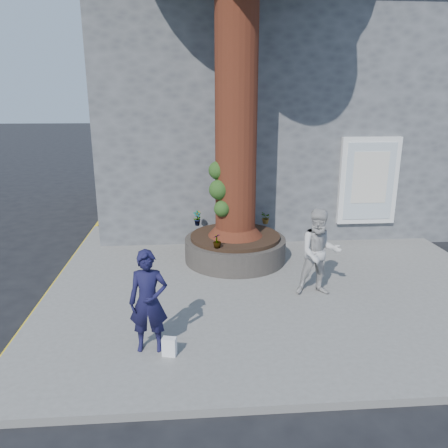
{
  "coord_description": "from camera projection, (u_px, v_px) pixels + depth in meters",
  "views": [
    {
      "loc": [
        -0.19,
        -7.43,
        3.75
      ],
      "look_at": [
        0.47,
        1.09,
        1.25
      ],
      "focal_mm": 35.0,
      "sensor_mm": 36.0,
      "label": 1
    }
  ],
  "objects": [
    {
      "name": "plant_d",
      "position": [
        266.0,
        218.0,
        10.78
      ],
      "size": [
        0.3,
        0.32,
        0.3
      ],
      "primitive_type": "imported",
      "rotation": [
        0.0,
        0.0,
        4.99
      ],
      "color": "gray",
      "rests_on": "planter"
    },
    {
      "name": "stone_shop",
      "position": [
        271.0,
        115.0,
        14.36
      ],
      "size": [
        10.3,
        8.3,
        6.3
      ],
      "color": "#4F5155",
      "rests_on": "ground"
    },
    {
      "name": "planter",
      "position": [
        235.0,
        248.0,
        10.03
      ],
      "size": [
        2.3,
        2.3,
        0.6
      ],
      "color": "black",
      "rests_on": "pavement"
    },
    {
      "name": "yellow_line",
      "position": [
        53.0,
        288.0,
        8.9
      ],
      "size": [
        0.1,
        30.0,
        0.01
      ],
      "primitive_type": "cube",
      "color": "yellow",
      "rests_on": "ground"
    },
    {
      "name": "ground",
      "position": [
        203.0,
        305.0,
        8.17
      ],
      "size": [
        120.0,
        120.0,
        0.0
      ],
      "primitive_type": "plane",
      "color": "black",
      "rests_on": "ground"
    },
    {
      "name": "plant_b",
      "position": [
        197.0,
        218.0,
        10.65
      ],
      "size": [
        0.21,
        0.22,
        0.35
      ],
      "primitive_type": "imported",
      "rotation": [
        0.0,
        0.0,
        1.71
      ],
      "color": "gray",
      "rests_on": "planter"
    },
    {
      "name": "plant_c",
      "position": [
        217.0,
        241.0,
        9.05
      ],
      "size": [
        0.24,
        0.24,
        0.3
      ],
      "primitive_type": "imported",
      "rotation": [
        0.0,
        0.0,
        3.88
      ],
      "color": "gray",
      "rests_on": "planter"
    },
    {
      "name": "shopping_bag",
      "position": [
        169.0,
        347.0,
        6.33
      ],
      "size": [
        0.22,
        0.16,
        0.28
      ],
      "primitive_type": "cube",
      "rotation": [
        0.0,
        0.0,
        -0.22
      ],
      "color": "white",
      "rests_on": "pavement"
    },
    {
      "name": "pavement",
      "position": [
        273.0,
        278.0,
        9.22
      ],
      "size": [
        9.0,
        8.0,
        0.12
      ],
      "primitive_type": "cube",
      "color": "slate",
      "rests_on": "ground"
    },
    {
      "name": "man",
      "position": [
        148.0,
        301.0,
        6.32
      ],
      "size": [
        0.57,
        0.38,
        1.55
      ],
      "primitive_type": "imported",
      "rotation": [
        0.0,
        0.0,
        -0.02
      ],
      "color": "#141335",
      "rests_on": "pavement"
    },
    {
      "name": "plant_a",
      "position": [
        197.0,
        218.0,
        10.62
      ],
      "size": [
        0.22,
        0.16,
        0.37
      ],
      "primitive_type": "imported",
      "rotation": [
        0.0,
        0.0,
        0.17
      ],
      "color": "gray",
      "rests_on": "planter"
    },
    {
      "name": "woman",
      "position": [
        319.0,
        253.0,
        8.13
      ],
      "size": [
        0.84,
        0.67,
        1.66
      ],
      "primitive_type": "imported",
      "rotation": [
        0.0,
        0.0,
        -0.05
      ],
      "color": "#BBB7B3",
      "rests_on": "pavement"
    }
  ]
}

